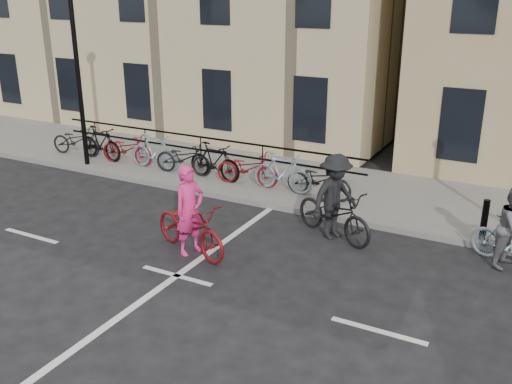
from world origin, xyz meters
The scene contains 8 objects.
ground centered at (0.00, 0.00, 0.00)m, with size 120.00×120.00×0.00m, color black.
sidewalk centered at (-4.00, 6.00, 0.07)m, with size 46.00×4.00×0.15m, color slate.
lamp_post centered at (-6.50, 4.40, 3.49)m, with size 0.36×0.36×5.28m.
bollard_east centered at (5.00, 4.25, 0.60)m, with size 0.14×0.14×0.90m, color black.
parked_bikes centered at (-3.30, 5.04, 0.64)m, with size 10.40×1.23×1.05m.
cyclist_pink centered at (-0.35, 1.01, 0.66)m, with size 2.27×1.37×1.91m.
cyclist_grey centered at (5.61, 3.50, 0.67)m, with size 1.76×1.06×1.65m.
cyclist_dark centered at (2.01, 3.15, 0.76)m, with size 2.28×1.56×1.92m.
Camera 1 is at (5.99, -7.95, 5.27)m, focal length 40.00 mm.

